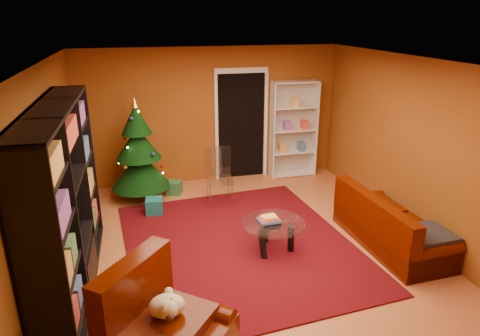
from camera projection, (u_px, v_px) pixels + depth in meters
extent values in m
cube|color=#AF5B31|center=(247.00, 247.00, 6.20)|extent=(5.00, 5.50, 0.05)
cube|color=silver|center=(248.00, 59.00, 5.30)|extent=(5.00, 5.50, 0.05)
cube|color=brown|center=(211.00, 116.00, 8.28)|extent=(5.00, 0.05, 2.60)
cube|color=brown|center=(46.00, 176.00, 5.18)|extent=(0.05, 5.50, 2.60)
cube|color=brown|center=(412.00, 147.00, 6.31)|extent=(0.05, 5.50, 2.60)
cube|color=#55080F|center=(239.00, 245.00, 6.19)|extent=(3.44, 3.91, 0.02)
cube|color=#136368|center=(154.00, 206.00, 7.12)|extent=(0.30, 0.30, 0.27)
cube|color=#256034|center=(175.00, 188.00, 7.92)|extent=(0.32, 0.32, 0.25)
cube|color=maroon|center=(147.00, 183.00, 8.17)|extent=(0.27, 0.27, 0.22)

